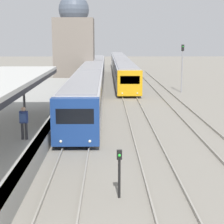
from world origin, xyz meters
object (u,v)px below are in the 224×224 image
train_near (92,76)px  signal_post_near (119,169)px  signal_mast_far (182,63)px  train_far (121,66)px  person_on_platform (24,120)px

train_near → signal_post_near: (2.16, -30.86, -0.49)m
signal_mast_far → train_far: bearing=107.2°
train_far → signal_post_near: (-1.87, -48.05, -0.47)m
train_near → person_on_platform: bearing=-95.4°
signal_post_near → signal_mast_far: signal_mast_far is taller
train_near → train_far: 17.66m
signal_post_near → signal_mast_far: bearing=74.3°
signal_mast_far → person_on_platform: bearing=-118.2°
train_far → signal_mast_far: signal_mast_far is taller
signal_mast_far → train_near: bearing=166.3°
signal_post_near → person_on_platform: bearing=133.5°
train_near → signal_mast_far: size_ratio=9.33×
train_far → signal_mast_far: 20.66m
person_on_platform → train_near: (2.46, 25.99, -0.31)m
train_near → train_far: (4.03, 17.19, -0.02)m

